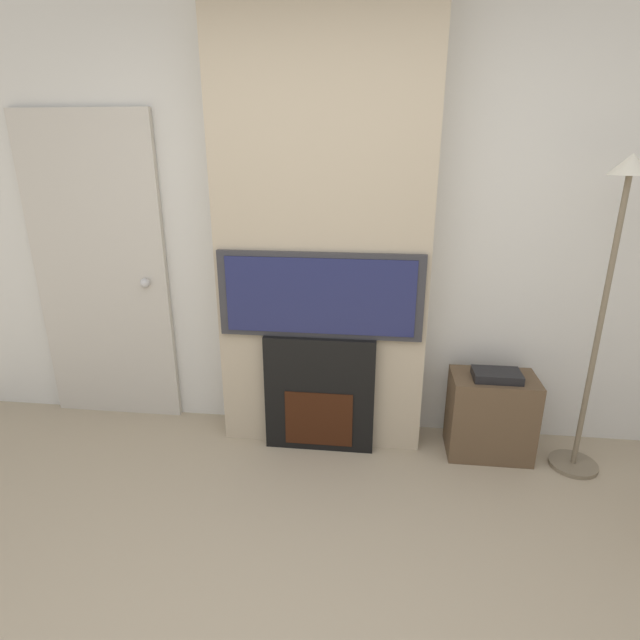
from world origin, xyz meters
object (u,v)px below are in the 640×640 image
fireplace (320,393)px  floor_lamp (608,284)px  television (320,295)px  media_stand (491,414)px

fireplace → floor_lamp: (1.52, -0.05, 0.75)m
fireplace → television: bearing=-90.0°
television → floor_lamp: floor_lamp is taller
television → media_stand: 1.26m
television → floor_lamp: bearing=-1.9°
fireplace → television: television is taller
fireplace → media_stand: fireplace is taller
television → floor_lamp: 1.52m
fireplace → television: size_ratio=0.62×
fireplace → floor_lamp: bearing=-2.0°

